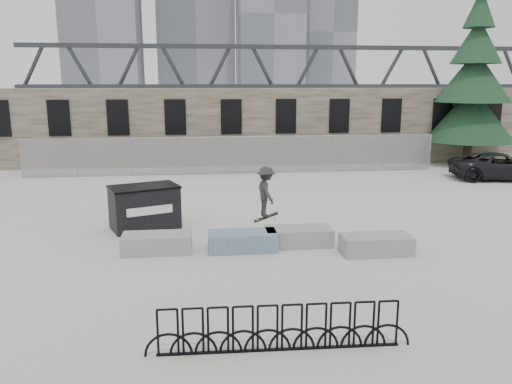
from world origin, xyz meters
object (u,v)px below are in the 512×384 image
(dumpster, at_px, (145,207))
(skateboarder, at_px, (266,192))
(planter_offset, at_px, (376,244))
(bike_rack, at_px, (280,329))
(spruce_tree, at_px, (473,87))
(planter_far_left, at_px, (157,242))
(planter_center_left, at_px, (242,240))
(suv, at_px, (501,166))
(planter_center_right, at_px, (298,236))

(dumpster, bearing_deg, skateboarder, -43.80)
(planter_offset, xyz_separation_m, bike_rack, (-3.62, -4.96, 0.14))
(spruce_tree, height_order, skateboarder, spruce_tree)
(planter_far_left, height_order, bike_rack, bike_rack)
(dumpster, bearing_deg, planter_center_left, -61.63)
(planter_offset, xyz_separation_m, suv, (10.19, 10.21, 0.38))
(planter_center_right, bearing_deg, planter_center_left, -171.92)
(bike_rack, bearing_deg, planter_center_right, 75.53)
(planter_far_left, bearing_deg, planter_center_left, -2.08)
(planter_far_left, distance_m, planter_center_left, 2.48)
(planter_center_left, distance_m, spruce_tree, 21.10)
(planter_center_right, bearing_deg, planter_far_left, -177.90)
(planter_center_left, height_order, spruce_tree, spruce_tree)
(planter_center_right, bearing_deg, planter_offset, -25.61)
(planter_far_left, distance_m, bike_rack, 6.39)
(planter_center_right, height_order, dumpster, dumpster)
(planter_far_left, bearing_deg, skateboarder, 15.41)
(bike_rack, relative_size, suv, 1.02)
(planter_center_right, bearing_deg, bike_rack, -104.47)
(planter_center_right, relative_size, suv, 0.41)
(skateboarder, bearing_deg, planter_offset, -130.76)
(planter_center_right, xyz_separation_m, suv, (12.27, 9.21, 0.38))
(planter_far_left, distance_m, planter_center_right, 4.21)
(suv, bearing_deg, planter_offset, 144.77)
(planter_offset, distance_m, bike_rack, 6.14)
(planter_far_left, distance_m, skateboarder, 3.65)
(planter_far_left, bearing_deg, bike_rack, -65.31)
(bike_rack, height_order, suv, suv)
(skateboarder, bearing_deg, planter_center_left, 130.20)
(planter_far_left, relative_size, suv, 0.41)
(dumpster, relative_size, bike_rack, 0.52)
(planter_far_left, height_order, suv, suv)
(planter_center_left, relative_size, planter_offset, 1.00)
(planter_center_right, height_order, planter_offset, same)
(suv, relative_size, skateboarder, 2.78)
(planter_center_right, distance_m, spruce_tree, 19.75)
(planter_center_left, distance_m, bike_rack, 5.71)
(planter_far_left, xyz_separation_m, bike_rack, (2.67, -5.80, 0.14))
(planter_center_left, relative_size, skateboarder, 1.14)
(dumpster, bearing_deg, spruce_tree, 12.09)
(planter_center_right, bearing_deg, skateboarder, 139.68)
(planter_offset, bearing_deg, dumpster, 153.66)
(dumpster, bearing_deg, bike_rack, -89.54)
(spruce_tree, bearing_deg, planter_center_left, -136.13)
(spruce_tree, bearing_deg, planter_offset, -126.35)
(planter_offset, distance_m, skateboarder, 3.66)
(planter_center_left, relative_size, spruce_tree, 0.17)
(suv, bearing_deg, bike_rack, 147.40)
(bike_rack, xyz_separation_m, skateboarder, (0.64, 6.71, 1.08))
(bike_rack, bearing_deg, dumpster, 111.35)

